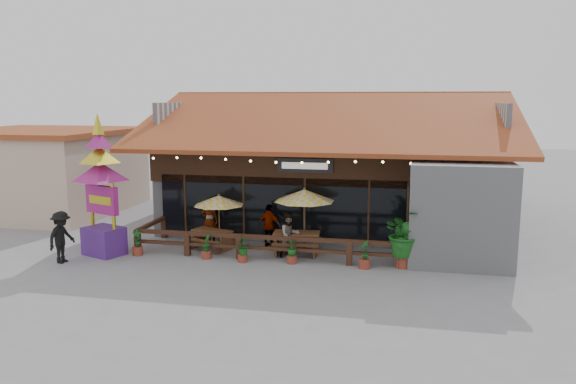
% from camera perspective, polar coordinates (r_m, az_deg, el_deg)
% --- Properties ---
extents(ground, '(100.00, 100.00, 0.00)m').
position_cam_1_polar(ground, '(20.60, 2.17, -6.80)').
color(ground, gray).
rests_on(ground, ground).
extents(restaurant_building, '(15.50, 14.73, 6.09)m').
position_cam_1_polar(restaurant_building, '(26.52, 5.15, 1.71)').
color(restaurant_building, '#B4B4B9').
rests_on(restaurant_building, ground).
extents(patio_railing, '(10.00, 2.60, 0.92)m').
position_cam_1_polar(patio_railing, '(20.67, -4.14, -5.00)').
color(patio_railing, '#432418').
rests_on(patio_railing, ground).
extents(neighbor_building, '(8.40, 8.40, 4.22)m').
position_cam_1_polar(neighbor_building, '(31.58, -23.69, 2.06)').
color(neighbor_building, '#C4AE94').
rests_on(neighbor_building, ground).
extents(umbrella_left, '(2.32, 2.32, 2.12)m').
position_cam_1_polar(umbrella_left, '(21.96, -7.05, -0.88)').
color(umbrella_left, brown).
rests_on(umbrella_left, ground).
extents(umbrella_right, '(3.05, 3.05, 2.48)m').
position_cam_1_polar(umbrella_right, '(21.10, 1.67, -0.38)').
color(umbrella_right, brown).
rests_on(umbrella_right, ground).
extents(picnic_table_left, '(1.91, 1.78, 0.75)m').
position_cam_1_polar(picnic_table_left, '(21.98, -7.71, -4.48)').
color(picnic_table_left, brown).
rests_on(picnic_table_left, ground).
extents(picnic_table_right, '(1.84, 1.63, 0.83)m').
position_cam_1_polar(picnic_table_right, '(21.13, 0.90, -4.80)').
color(picnic_table_right, brown).
rests_on(picnic_table_right, ground).
extents(thai_sign_tower, '(2.71, 2.71, 5.66)m').
position_cam_1_polar(thai_sign_tower, '(21.65, -18.51, 1.60)').
color(thai_sign_tower, '#50227F').
rests_on(thai_sign_tower, ground).
extents(tropical_plant, '(1.94, 1.86, 2.07)m').
position_cam_1_polar(tropical_plant, '(19.68, 11.76, -4.21)').
color(tropical_plant, maroon).
rests_on(tropical_plant, ground).
extents(diner_a, '(0.72, 0.53, 1.84)m').
position_cam_1_polar(diner_a, '(22.81, -7.97, -2.90)').
color(diner_a, '#381F12').
rests_on(diner_a, ground).
extents(diner_b, '(1.01, 0.97, 1.64)m').
position_cam_1_polar(diner_b, '(20.64, 0.17, -4.40)').
color(diner_b, '#381F12').
rests_on(diner_b, ground).
extents(diner_c, '(1.07, 0.67, 1.70)m').
position_cam_1_polar(diner_c, '(22.05, -1.89, -3.43)').
color(diner_c, '#381F12').
rests_on(diner_c, ground).
extents(pedestrian, '(0.83, 1.27, 1.86)m').
position_cam_1_polar(pedestrian, '(21.44, -22.03, -4.28)').
color(pedestrian, black).
rests_on(pedestrian, ground).
extents(planter_a, '(0.41, 0.39, 0.96)m').
position_cam_1_polar(planter_a, '(21.71, -15.05, -5.17)').
color(planter_a, maroon).
rests_on(planter_a, ground).
extents(planter_b, '(0.36, 0.36, 0.89)m').
position_cam_1_polar(planter_b, '(20.72, -8.30, -5.64)').
color(planter_b, maroon).
rests_on(planter_b, ground).
extents(planter_c, '(0.68, 0.66, 0.85)m').
position_cam_1_polar(planter_c, '(20.13, -4.65, -5.80)').
color(planter_c, maroon).
rests_on(planter_c, ground).
extents(planter_d, '(0.46, 0.46, 0.87)m').
position_cam_1_polar(planter_d, '(19.92, 0.41, -6.10)').
color(planter_d, maroon).
rests_on(planter_d, ground).
extents(planter_e, '(0.40, 0.42, 0.98)m').
position_cam_1_polar(planter_e, '(19.53, 7.79, -6.53)').
color(planter_e, maroon).
rests_on(planter_e, ground).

